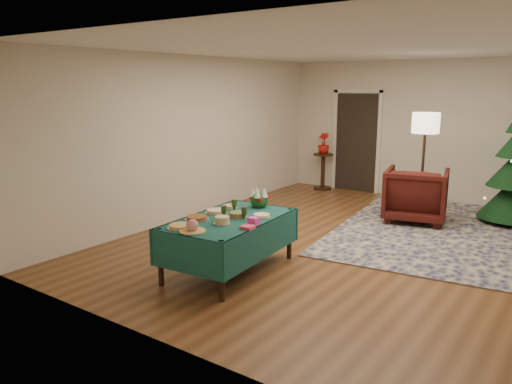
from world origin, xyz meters
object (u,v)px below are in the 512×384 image
Objects in this scene: armchair at (416,192)px; floor_lamp at (425,130)px; side_table at (323,172)px; gift_box at (254,221)px; buffet_table at (229,229)px; potted_plant at (324,148)px.

floor_lamp is (0.06, 0.05, 1.02)m from armchair.
side_table is at bearing 151.05° from floor_lamp.
side_table reaches higher than gift_box.
buffet_table is 5.20m from potted_plant.
floor_lamp is (1.17, 3.59, 0.98)m from buffet_table.
side_table is (-2.54, 1.41, -1.14)m from floor_lamp.
gift_box is 5.38m from side_table.
armchair is at bearing 79.00° from gift_box.
side_table reaches higher than buffet_table.
floor_lamp is at bearing 71.96° from buffet_table.
potted_plant is (-1.78, 5.07, 0.19)m from gift_box.
potted_plant is (0.00, 0.00, 0.52)m from side_table.
gift_box is (0.40, -0.06, 0.18)m from buffet_table.
floor_lamp reaches higher than potted_plant.
gift_box is at bearing 66.54° from armchair.
buffet_table is 3.91m from floor_lamp.
side_table is (-1.37, 5.00, -0.16)m from buffet_table.
gift_box is at bearing -9.03° from buffet_table.
potted_plant is at bearing 105.35° from buffet_table.
gift_box is 5.37m from potted_plant.
floor_lamp is 2.97m from potted_plant.
floor_lamp is at bearing -28.95° from side_table.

